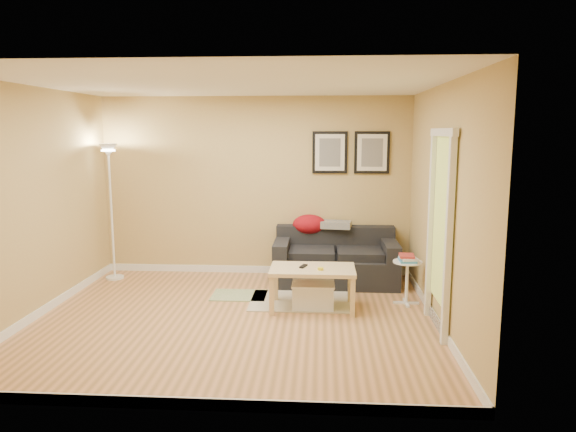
# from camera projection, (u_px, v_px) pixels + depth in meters

# --- Properties ---
(floor) EXTENTS (4.50, 4.50, 0.00)m
(floor) POSITION_uv_depth(u_px,v_px,m) (235.00, 319.00, 6.00)
(floor) COLOR tan
(floor) RESTS_ON ground
(ceiling) EXTENTS (4.50, 4.50, 0.00)m
(ceiling) POSITION_uv_depth(u_px,v_px,m) (231.00, 83.00, 5.59)
(ceiling) COLOR white
(ceiling) RESTS_ON wall_back
(wall_back) EXTENTS (4.50, 0.00, 4.50)m
(wall_back) POSITION_uv_depth(u_px,v_px,m) (256.00, 186.00, 7.76)
(wall_back) COLOR tan
(wall_back) RESTS_ON ground
(wall_front) EXTENTS (4.50, 0.00, 4.50)m
(wall_front) POSITION_uv_depth(u_px,v_px,m) (187.00, 243.00, 3.82)
(wall_front) COLOR tan
(wall_front) RESTS_ON ground
(wall_left) EXTENTS (0.00, 4.00, 4.00)m
(wall_left) POSITION_uv_depth(u_px,v_px,m) (34.00, 203.00, 5.93)
(wall_left) COLOR tan
(wall_left) RESTS_ON ground
(wall_right) EXTENTS (0.00, 4.00, 4.00)m
(wall_right) POSITION_uv_depth(u_px,v_px,m) (442.00, 207.00, 5.65)
(wall_right) COLOR tan
(wall_right) RESTS_ON ground
(baseboard_back) EXTENTS (4.50, 0.02, 0.10)m
(baseboard_back) POSITION_uv_depth(u_px,v_px,m) (256.00, 269.00, 7.95)
(baseboard_back) COLOR white
(baseboard_back) RESTS_ON ground
(baseboard_front) EXTENTS (4.50, 0.02, 0.10)m
(baseboard_front) POSITION_uv_depth(u_px,v_px,m) (192.00, 404.00, 4.03)
(baseboard_front) COLOR white
(baseboard_front) RESTS_ON ground
(baseboard_left) EXTENTS (0.02, 4.00, 0.10)m
(baseboard_left) POSITION_uv_depth(u_px,v_px,m) (43.00, 310.00, 6.13)
(baseboard_left) COLOR white
(baseboard_left) RESTS_ON ground
(baseboard_right) EXTENTS (0.02, 4.00, 0.10)m
(baseboard_right) POSITION_uv_depth(u_px,v_px,m) (436.00, 319.00, 5.85)
(baseboard_right) COLOR white
(baseboard_right) RESTS_ON ground
(sofa) EXTENTS (1.70, 0.90, 0.75)m
(sofa) POSITION_uv_depth(u_px,v_px,m) (336.00, 257.00, 7.37)
(sofa) COLOR black
(sofa) RESTS_ON ground
(red_throw) EXTENTS (0.48, 0.36, 0.28)m
(red_throw) POSITION_uv_depth(u_px,v_px,m) (309.00, 224.00, 7.65)
(red_throw) COLOR maroon
(red_throw) RESTS_ON sofa
(plaid_throw) EXTENTS (0.45, 0.32, 0.10)m
(plaid_throw) POSITION_uv_depth(u_px,v_px,m) (336.00, 225.00, 7.58)
(plaid_throw) COLOR tan
(plaid_throw) RESTS_ON sofa
(framed_print_left) EXTENTS (0.50, 0.04, 0.60)m
(framed_print_left) POSITION_uv_depth(u_px,v_px,m) (330.00, 152.00, 7.59)
(framed_print_left) COLOR black
(framed_print_left) RESTS_ON wall_back
(framed_print_right) EXTENTS (0.50, 0.04, 0.60)m
(framed_print_right) POSITION_uv_depth(u_px,v_px,m) (372.00, 153.00, 7.55)
(framed_print_right) COLOR black
(framed_print_right) RESTS_ON wall_back
(area_rug) EXTENTS (1.25, 0.85, 0.01)m
(area_rug) POSITION_uv_depth(u_px,v_px,m) (301.00, 301.00, 6.60)
(area_rug) COLOR beige
(area_rug) RESTS_ON ground
(green_runner) EXTENTS (0.70, 0.50, 0.01)m
(green_runner) POSITION_uv_depth(u_px,v_px,m) (239.00, 295.00, 6.84)
(green_runner) COLOR #668C4C
(green_runner) RESTS_ON ground
(coffee_table) EXTENTS (1.04, 0.68, 0.50)m
(coffee_table) POSITION_uv_depth(u_px,v_px,m) (312.00, 288.00, 6.31)
(coffee_table) COLOR #DFC088
(coffee_table) RESTS_ON ground
(remote_control) EXTENTS (0.10, 0.17, 0.02)m
(remote_control) POSITION_uv_depth(u_px,v_px,m) (303.00, 266.00, 6.31)
(remote_control) COLOR black
(remote_control) RESTS_ON coffee_table
(tape_roll) EXTENTS (0.07, 0.07, 0.03)m
(tape_roll) POSITION_uv_depth(u_px,v_px,m) (321.00, 269.00, 6.16)
(tape_roll) COLOR yellow
(tape_roll) RESTS_ON coffee_table
(storage_bin) EXTENTS (0.51, 0.37, 0.31)m
(storage_bin) POSITION_uv_depth(u_px,v_px,m) (313.00, 295.00, 6.35)
(storage_bin) COLOR white
(storage_bin) RESTS_ON ground
(side_table) EXTENTS (0.35, 0.35, 0.54)m
(side_table) POSITION_uv_depth(u_px,v_px,m) (407.00, 283.00, 6.48)
(side_table) COLOR white
(side_table) RESTS_ON ground
(book_stack) EXTENTS (0.21, 0.27, 0.08)m
(book_stack) POSITION_uv_depth(u_px,v_px,m) (408.00, 258.00, 6.42)
(book_stack) COLOR teal
(book_stack) RESTS_ON side_table
(floor_lamp) EXTENTS (0.25, 0.25, 1.94)m
(floor_lamp) POSITION_uv_depth(u_px,v_px,m) (112.00, 216.00, 7.50)
(floor_lamp) COLOR white
(floor_lamp) RESTS_ON ground
(doorway) EXTENTS (0.12, 1.01, 2.13)m
(doorway) POSITION_uv_depth(u_px,v_px,m) (439.00, 235.00, 5.55)
(doorway) COLOR white
(doorway) RESTS_ON ground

